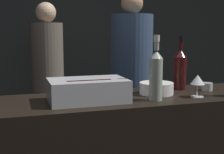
# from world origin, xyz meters

# --- Properties ---
(wall_back_chalkboard) EXTENTS (6.40, 0.06, 2.80)m
(wall_back_chalkboard) POSITION_xyz_m (0.00, 2.38, 1.40)
(wall_back_chalkboard) COLOR black
(wall_back_chalkboard) RESTS_ON ground_plane
(ice_bin_with_bottles) EXTENTS (0.43, 0.27, 0.13)m
(ice_bin_with_bottles) POSITION_xyz_m (-0.16, 0.22, 1.06)
(ice_bin_with_bottles) COLOR #B7BABF
(ice_bin_with_bottles) RESTS_ON bar_counter
(bowl_white) EXTENTS (0.21, 0.21, 0.07)m
(bowl_white) POSITION_xyz_m (0.29, 0.30, 1.03)
(bowl_white) COLOR white
(bowl_white) RESTS_ON bar_counter
(wine_glass) EXTENTS (0.09, 0.09, 0.13)m
(wine_glass) POSITION_xyz_m (0.48, 0.14, 1.09)
(wine_glass) COLOR silver
(wine_glass) RESTS_ON bar_counter
(candle_votive) EXTENTS (0.08, 0.08, 0.05)m
(candle_votive) POSITION_xyz_m (0.66, 0.31, 1.02)
(candle_votive) COLOR silver
(candle_votive) RESTS_ON bar_counter
(red_wine_bottle_black_foil) EXTENTS (0.08, 0.08, 0.36)m
(red_wine_bottle_black_foil) POSITION_xyz_m (0.51, 0.40, 1.14)
(red_wine_bottle_black_foil) COLOR #380F0F
(red_wine_bottle_black_foil) RESTS_ON bar_counter
(white_wine_bottle) EXTENTS (0.07, 0.07, 0.37)m
(white_wine_bottle) POSITION_xyz_m (0.21, 0.13, 1.15)
(white_wine_bottle) COLOR #9EA899
(white_wine_bottle) RESTS_ON bar_counter
(person_in_hoodie) EXTENTS (0.40, 0.40, 1.75)m
(person_in_hoodie) POSITION_xyz_m (0.54, 1.37, 0.97)
(person_in_hoodie) COLOR black
(person_in_hoodie) RESTS_ON ground_plane
(person_blond_tee) EXTENTS (0.34, 0.34, 1.68)m
(person_blond_tee) POSITION_xyz_m (-0.22, 1.87, 0.94)
(person_blond_tee) COLOR black
(person_blond_tee) RESTS_ON ground_plane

